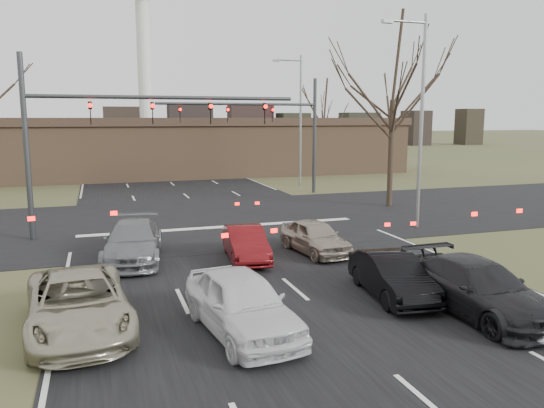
{
  "coord_description": "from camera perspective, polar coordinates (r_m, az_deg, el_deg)",
  "views": [
    {
      "loc": [
        -5.64,
        -11.83,
        5.28
      ],
      "look_at": [
        0.68,
        7.33,
        2.0
      ],
      "focal_mm": 35.0,
      "sensor_mm": 36.0,
      "label": 1
    }
  ],
  "objects": [
    {
      "name": "road_main",
      "position": [
        72.24,
        -13.77,
        4.79
      ],
      "size": [
        14.0,
        300.0,
        0.02
      ],
      "primitive_type": "cube",
      "color": "black",
      "rests_on": "ground"
    },
    {
      "name": "car_silver_ahead",
      "position": [
        20.94,
        4.64,
        -3.54
      ],
      "size": [
        1.96,
        4.03,
        1.32
      ],
      "primitive_type": "imported",
      "rotation": [
        0.0,
        0.0,
        0.1
      ],
      "color": "gray",
      "rests_on": "ground"
    },
    {
      "name": "road_cross",
      "position": [
        27.92,
        -6.26,
        -1.69
      ],
      "size": [
        200.0,
        14.0,
        0.02
      ],
      "primitive_type": "cube",
      "color": "black",
      "rests_on": "ground"
    },
    {
      "name": "car_charcoal_sedan",
      "position": [
        15.58,
        21.31,
        -8.43
      ],
      "size": [
        2.12,
        5.03,
        1.45
      ],
      "primitive_type": "imported",
      "rotation": [
        0.0,
        0.0,
        0.02
      ],
      "color": "black",
      "rests_on": "ground"
    },
    {
      "name": "car_white_sedan",
      "position": [
        13.3,
        -3.29,
        -10.56
      ],
      "size": [
        2.41,
        4.77,
        1.56
      ],
      "primitive_type": "imported",
      "rotation": [
        0.0,
        0.0,
        0.13
      ],
      "color": "silver",
      "rests_on": "ground"
    },
    {
      "name": "mast_arm_far",
      "position": [
        36.78,
        0.51,
        8.83
      ],
      "size": [
        11.12,
        0.24,
        8.0
      ],
      "color": "#383A3D",
      "rests_on": "ground"
    },
    {
      "name": "building",
      "position": [
        50.48,
        -9.58,
        6.14
      ],
      "size": [
        42.4,
        10.4,
        5.3
      ],
      "color": "brown",
      "rests_on": "ground"
    },
    {
      "name": "ground",
      "position": [
        14.13,
        6.89,
        -12.79
      ],
      "size": [
        360.0,
        360.0,
        0.0
      ],
      "primitive_type": "plane",
      "color": "#414A27",
      "rests_on": "ground"
    },
    {
      "name": "streetlight_right_near",
      "position": [
        26.19,
        15.5,
        9.58
      ],
      "size": [
        2.34,
        0.25,
        10.0
      ],
      "color": "gray",
      "rests_on": "ground"
    },
    {
      "name": "car_grey_ahead",
      "position": [
        20.48,
        -14.72,
        -3.92
      ],
      "size": [
        2.71,
        5.24,
        1.45
      ],
      "primitive_type": "imported",
      "rotation": [
        0.0,
        0.0,
        -0.14
      ],
      "color": "slate",
      "rests_on": "ground"
    },
    {
      "name": "streetlight_right_far",
      "position": [
        41.61,
        2.86,
        9.65
      ],
      "size": [
        2.34,
        0.25,
        10.0
      ],
      "color": "gray",
      "rests_on": "ground"
    },
    {
      "name": "car_red_ahead",
      "position": [
        19.92,
        -2.84,
        -4.28
      ],
      "size": [
        1.74,
        3.95,
        1.26
      ],
      "primitive_type": "imported",
      "rotation": [
        0.0,
        0.0,
        -0.11
      ],
      "color": "#5C0D10",
      "rests_on": "ground"
    },
    {
      "name": "tree_right_near",
      "position": [
        32.62,
        13.02,
        15.37
      ],
      "size": [
        6.9,
        6.9,
        11.5
      ],
      "color": "black",
      "rests_on": "ground"
    },
    {
      "name": "car_black_hatch",
      "position": [
        16.27,
        12.78,
        -7.53
      ],
      "size": [
        1.86,
        4.11,
        1.31
      ],
      "primitive_type": "imported",
      "rotation": [
        0.0,
        0.0,
        -0.12
      ],
      "color": "black",
      "rests_on": "ground"
    },
    {
      "name": "mast_arm_near",
      "position": [
        24.83,
        -17.49,
        8.34
      ],
      "size": [
        12.12,
        0.24,
        8.0
      ],
      "color": "#383A3D",
      "rests_on": "ground"
    },
    {
      "name": "tree_right_far",
      "position": [
        51.2,
        5.64,
        11.07
      ],
      "size": [
        5.4,
        5.4,
        9.0
      ],
      "color": "black",
      "rests_on": "ground"
    },
    {
      "name": "car_silver_suv",
      "position": [
        14.24,
        -20.11,
        -10.0
      ],
      "size": [
        2.82,
        5.4,
        1.45
      ],
      "primitive_type": "imported",
      "rotation": [
        0.0,
        0.0,
        0.08
      ],
      "color": "#A4A085",
      "rests_on": "ground"
    }
  ]
}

